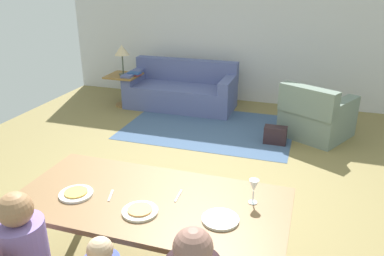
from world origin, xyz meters
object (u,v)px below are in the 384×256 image
(wine_glass, at_px, (254,187))
(book_lower, at_px, (134,74))
(plate_near_child, at_px, (140,211))
(plate_near_woman, at_px, (220,219))
(side_table, at_px, (124,86))
(table_lamp, at_px, (122,51))
(handbag, at_px, (275,135))
(plate_near_man, at_px, (76,194))
(couch, at_px, (181,91))
(book_upper, at_px, (134,73))
(armchair, at_px, (316,116))
(dining_table, at_px, (151,207))

(wine_glass, distance_m, book_lower, 4.68)
(plate_near_child, bearing_deg, plate_near_woman, 8.30)
(plate_near_child, relative_size, side_table, 0.43)
(table_lamp, distance_m, handbag, 3.11)
(plate_near_man, height_order, couch, couch)
(plate_near_child, height_order, table_lamp, table_lamp)
(table_lamp, relative_size, handbag, 1.69)
(side_table, xyz_separation_m, handbag, (2.85, -0.90, -0.25))
(side_table, bearing_deg, wine_glass, -51.52)
(plate_near_woman, distance_m, handbag, 3.17)
(plate_near_man, xyz_separation_m, book_upper, (-1.49, 4.05, -0.15))
(plate_near_child, xyz_separation_m, couch, (-1.23, 4.35, -0.47))
(armchair, relative_size, table_lamp, 2.14)
(plate_near_child, distance_m, armchair, 3.84)
(book_upper, distance_m, handbag, 2.84)
(plate_near_man, height_order, plate_near_child, same)
(plate_near_child, distance_m, plate_near_woman, 0.55)
(dining_table, bearing_deg, plate_near_woman, -10.33)
(dining_table, relative_size, plate_near_woman, 7.98)
(plate_near_child, relative_size, wine_glass, 1.34)
(wine_glass, bearing_deg, plate_near_woman, -121.19)
(dining_table, bearing_deg, book_lower, 117.40)
(plate_near_child, xyz_separation_m, handbag, (0.60, 3.19, -0.64))
(plate_near_woman, height_order, table_lamp, table_lamp)
(dining_table, distance_m, plate_near_woman, 0.56)
(dining_table, relative_size, armchair, 1.72)
(plate_near_child, bearing_deg, dining_table, 90.00)
(armchair, height_order, table_lamp, table_lamp)
(plate_near_man, relative_size, couch, 0.13)
(plate_near_woman, distance_m, book_lower, 4.81)
(armchair, bearing_deg, plate_near_woman, -99.26)
(plate_near_woman, relative_size, book_lower, 1.14)
(side_table, distance_m, table_lamp, 0.63)
(armchair, bearing_deg, dining_table, -108.07)
(armchair, relative_size, handbag, 3.62)
(plate_near_man, distance_m, book_lower, 4.34)
(armchair, bearing_deg, plate_near_man, -115.10)
(side_table, bearing_deg, book_upper, 5.95)
(plate_near_man, bearing_deg, dining_table, 12.34)
(plate_near_woman, distance_m, table_lamp, 4.89)
(plate_near_man, relative_size, plate_near_child, 1.00)
(dining_table, height_order, wine_glass, wine_glass)
(plate_near_child, bearing_deg, table_lamp, 118.78)
(side_table, relative_size, table_lamp, 1.07)
(dining_table, relative_size, plate_near_man, 7.98)
(couch, relative_size, side_table, 3.34)
(armchair, distance_m, book_upper, 3.21)
(plate_near_child, distance_m, book_upper, 4.59)
(dining_table, relative_size, plate_near_child, 7.98)
(wine_glass, height_order, couch, wine_glass)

